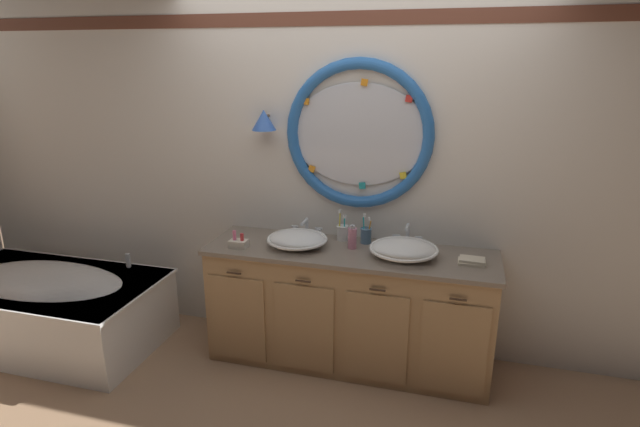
{
  "coord_description": "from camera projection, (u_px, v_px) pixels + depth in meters",
  "views": [
    {
      "loc": [
        0.71,
        -2.84,
        2.09
      ],
      "look_at": [
        -0.14,
        0.25,
        1.09
      ],
      "focal_mm": 28.48,
      "sensor_mm": 36.0,
      "label": 1
    }
  ],
  "objects": [
    {
      "name": "toiletry_basket",
      "position": [
        238.0,
        243.0,
        3.45
      ],
      "size": [
        0.12,
        0.08,
        0.12
      ],
      "color": "beige",
      "rests_on": "vanity_counter"
    },
    {
      "name": "faucet_set_right",
      "position": [
        407.0,
        237.0,
        3.47
      ],
      "size": [
        0.2,
        0.12,
        0.16
      ],
      "color": "silver",
      "rests_on": "vanity_counter"
    },
    {
      "name": "vanity_counter",
      "position": [
        349.0,
        306.0,
        3.53
      ],
      "size": [
        1.95,
        0.59,
        0.84
      ],
      "color": "tan",
      "rests_on": "ground_plane"
    },
    {
      "name": "soap_dispenser",
      "position": [
        352.0,
        238.0,
        3.42
      ],
      "size": [
        0.06,
        0.07,
        0.17
      ],
      "color": "pink",
      "rests_on": "vanity_counter"
    },
    {
      "name": "faucet_set_left",
      "position": [
        306.0,
        229.0,
        3.66
      ],
      "size": [
        0.23,
        0.14,
        0.14
      ],
      "color": "silver",
      "rests_on": "vanity_counter"
    },
    {
      "name": "sink_basin_left",
      "position": [
        297.0,
        239.0,
        3.46
      ],
      "size": [
        0.42,
        0.42,
        0.11
      ],
      "color": "white",
      "rests_on": "vanity_counter"
    },
    {
      "name": "sink_basin_right",
      "position": [
        404.0,
        249.0,
        3.27
      ],
      "size": [
        0.45,
        0.45,
        0.11
      ],
      "color": "white",
      "rests_on": "vanity_counter"
    },
    {
      "name": "toothbrush_holder_left",
      "position": [
        342.0,
        232.0,
        3.58
      ],
      "size": [
        0.08,
        0.08,
        0.22
      ],
      "color": "white",
      "rests_on": "vanity_counter"
    },
    {
      "name": "bathtub",
      "position": [
        48.0,
        304.0,
        3.8
      ],
      "size": [
        1.68,
        0.91,
        0.61
      ],
      "color": "white",
      "rests_on": "ground_plane"
    },
    {
      "name": "back_wall_assembly",
      "position": [
        352.0,
        170.0,
        3.56
      ],
      "size": [
        6.4,
        0.26,
        2.6
      ],
      "color": "silver",
      "rests_on": "ground_plane"
    },
    {
      "name": "ground_plane",
      "position": [
        330.0,
        380.0,
        3.42
      ],
      "size": [
        14.0,
        14.0,
        0.0
      ],
      "primitive_type": "plane",
      "color": "tan"
    },
    {
      "name": "folded_hand_towel",
      "position": [
        472.0,
        261.0,
        3.18
      ],
      "size": [
        0.17,
        0.12,
        0.04
      ],
      "color": "beige",
      "rests_on": "vanity_counter"
    },
    {
      "name": "toothbrush_holder_right",
      "position": [
        366.0,
        235.0,
        3.52
      ],
      "size": [
        0.08,
        0.08,
        0.21
      ],
      "color": "slate",
      "rests_on": "vanity_counter"
    }
  ]
}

